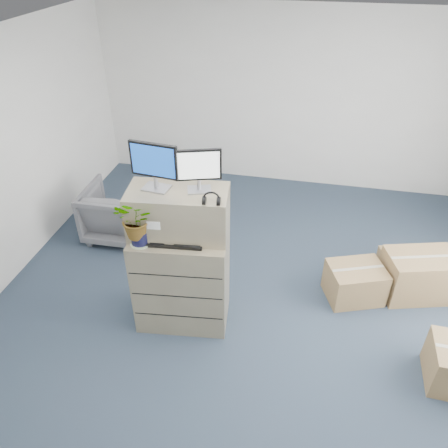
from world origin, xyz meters
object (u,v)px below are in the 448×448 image
at_px(monitor_left, 154,164).
at_px(water_bottle, 188,223).
at_px(office_chair, 117,210).
at_px(monitor_right, 199,168).
at_px(potted_plant, 138,223).
at_px(filing_cabinet_lower, 182,279).
at_px(keyboard, 175,241).

xyz_separation_m(monitor_left, water_bottle, (0.29, 0.00, -0.61)).
height_order(monitor_left, office_chair, monitor_left).
bearing_deg(water_bottle, monitor_right, 22.31).
relative_size(monitor_left, potted_plant, 0.95).
relative_size(filing_cabinet_lower, potted_plant, 2.27).
relative_size(keyboard, office_chair, 0.66).
distance_m(potted_plant, office_chair, 2.06).
xyz_separation_m(water_bottle, potted_plant, (-0.41, -0.26, 0.10)).
relative_size(monitor_right, keyboard, 0.76).
distance_m(keyboard, office_chair, 2.09).
xyz_separation_m(filing_cabinet_lower, potted_plant, (-0.33, -0.20, 0.80)).
xyz_separation_m(filing_cabinet_lower, office_chair, (-1.34, 1.33, -0.14)).
distance_m(monitor_right, water_bottle, 0.60).
distance_m(keyboard, water_bottle, 0.22).
height_order(potted_plant, office_chair, potted_plant).
xyz_separation_m(keyboard, potted_plant, (-0.32, -0.09, 0.22)).
xyz_separation_m(water_bottle, office_chair, (-1.42, 1.28, -0.84)).
xyz_separation_m(monitor_left, office_chair, (-1.13, 1.28, -1.45)).
relative_size(filing_cabinet_lower, office_chair, 1.34).
xyz_separation_m(monitor_right, water_bottle, (-0.12, -0.05, -0.58)).
height_order(monitor_left, keyboard, monitor_left).
xyz_separation_m(potted_plant, office_chair, (-1.01, 1.53, -0.94)).
bearing_deg(potted_plant, filing_cabinet_lower, 31.00).
height_order(monitor_right, keyboard, monitor_right).
bearing_deg(monitor_left, office_chair, 138.15).
bearing_deg(keyboard, monitor_right, 40.91).
relative_size(keyboard, water_bottle, 2.09).
height_order(monitor_right, water_bottle, monitor_right).
bearing_deg(potted_plant, office_chair, 123.43).
bearing_deg(office_chair, keyboard, 131.79).
distance_m(monitor_left, water_bottle, 0.68).
xyz_separation_m(filing_cabinet_lower, monitor_right, (0.20, 0.11, 1.28)).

